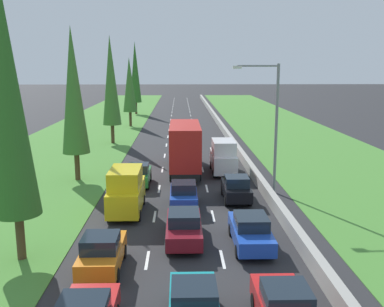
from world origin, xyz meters
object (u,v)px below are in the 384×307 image
object	(u,v)px
poplar_tree_fourth	(130,85)
white_van_right_lane	(223,157)
black_hatchback_right_lane	(236,188)
poplar_tree_fifth	(135,72)
yellow_van_left_lane	(126,191)
poplar_tree_third	(111,81)
maroon_sedan_centre_lane	(184,226)
blue_sedan_right_lane	(251,231)
orange_hatchback_left_lane	(102,253)
blue_hatchback_centre_lane	(184,195)
green_hatchback_left_lane	(139,175)
red_box_truck_centre_lane	(185,147)
teal_hatchback_centre_lane	(194,306)
poplar_tree_second	(73,91)
street_light_mast	(272,119)
poplar_tree_nearest	(10,107)

from	to	relation	value
poplar_tree_fourth	white_van_right_lane	bearing A→B (deg)	-69.41
black_hatchback_right_lane	poplar_tree_fifth	distance (m)	55.36
yellow_van_left_lane	poplar_tree_third	world-z (taller)	poplar_tree_third
maroon_sedan_centre_lane	blue_sedan_right_lane	bearing A→B (deg)	-11.68
poplar_tree_third	white_van_right_lane	bearing A→B (deg)	-52.20
orange_hatchback_left_lane	blue_hatchback_centre_lane	bearing A→B (deg)	67.17
green_hatchback_left_lane	poplar_tree_fourth	size ratio (longest dim) A/B	0.39
blue_hatchback_centre_lane	green_hatchback_left_lane	bearing A→B (deg)	122.34
white_van_right_lane	blue_sedan_right_lane	bearing A→B (deg)	-90.44
poplar_tree_third	blue_hatchback_centre_lane	bearing A→B (deg)	-71.35
red_box_truck_centre_lane	black_hatchback_right_lane	bearing A→B (deg)	-67.82
black_hatchback_right_lane	blue_hatchback_centre_lane	bearing A→B (deg)	-158.85
white_van_right_lane	teal_hatchback_centre_lane	bearing A→B (deg)	-98.13
orange_hatchback_left_lane	black_hatchback_right_lane	size ratio (longest dim) A/B	1.00
white_van_right_lane	orange_hatchback_left_lane	bearing A→B (deg)	-111.70
poplar_tree_second	poplar_tree_fifth	distance (m)	47.98
blue_sedan_right_lane	yellow_van_left_lane	bearing A→B (deg)	142.34
poplar_tree_fifth	street_light_mast	size ratio (longest dim) A/B	1.47
yellow_van_left_lane	black_hatchback_right_lane	size ratio (longest dim) A/B	1.26
yellow_van_left_lane	maroon_sedan_centre_lane	bearing A→B (deg)	-52.67
poplar_tree_nearest	poplar_tree_third	world-z (taller)	poplar_tree_third
teal_hatchback_centre_lane	poplar_tree_fifth	bearing A→B (deg)	97.19
poplar_tree_second	blue_sedan_right_lane	bearing A→B (deg)	-48.80
maroon_sedan_centre_lane	yellow_van_left_lane	bearing A→B (deg)	127.33
blue_sedan_right_lane	poplar_tree_fourth	bearing A→B (deg)	103.72
maroon_sedan_centre_lane	poplar_tree_fourth	world-z (taller)	poplar_tree_fourth
red_box_truck_centre_lane	poplar_tree_second	bearing A→B (deg)	-163.60
orange_hatchback_left_lane	green_hatchback_left_lane	distance (m)	13.92
poplar_tree_second	orange_hatchback_left_lane	bearing A→B (deg)	-73.53
blue_sedan_right_lane	poplar_tree_fourth	xyz separation A→B (m)	(-10.81, 44.30, 5.28)
teal_hatchback_centre_lane	poplar_tree_third	size ratio (longest dim) A/B	0.32
blue_sedan_right_lane	poplar_tree_third	distance (m)	32.58
red_box_truck_centre_lane	teal_hatchback_centre_lane	bearing A→B (deg)	-89.87
blue_sedan_right_lane	poplar_tree_third	world-z (taller)	poplar_tree_third
blue_hatchback_centre_lane	poplar_tree_second	size ratio (longest dim) A/B	0.33
poplar_tree_third	orange_hatchback_left_lane	bearing A→B (deg)	-82.32
blue_sedan_right_lane	poplar_tree_fifth	bearing A→B (deg)	100.76
white_van_right_lane	poplar_tree_nearest	distance (m)	20.56
orange_hatchback_left_lane	poplar_tree_second	size ratio (longest dim) A/B	0.33
blue_hatchback_centre_lane	poplar_tree_third	xyz separation A→B (m)	(-8.01, 23.72, 6.33)
orange_hatchback_left_lane	maroon_sedan_centre_lane	distance (m)	4.80
blue_sedan_right_lane	black_hatchback_right_lane	size ratio (longest dim) A/B	1.15
poplar_tree_third	poplar_tree_fourth	size ratio (longest dim) A/B	1.21
maroon_sedan_centre_lane	blue_sedan_right_lane	distance (m)	3.38
yellow_van_left_lane	poplar_tree_fifth	xyz separation A→B (m)	(-4.85, 55.95, 6.27)
white_van_right_lane	poplar_tree_second	xyz separation A→B (m)	(-11.67, -2.00, 5.58)
maroon_sedan_centre_lane	poplar_tree_nearest	bearing A→B (deg)	-165.94
white_van_right_lane	poplar_tree_fifth	bearing A→B (deg)	104.33
green_hatchback_left_lane	teal_hatchback_centre_lane	bearing A→B (deg)	-78.98
green_hatchback_left_lane	poplar_tree_fourth	xyz separation A→B (m)	(-4.20, 32.85, 5.25)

